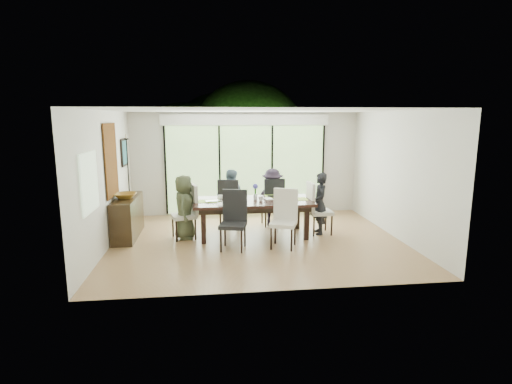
{
  "coord_description": "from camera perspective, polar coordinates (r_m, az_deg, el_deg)",
  "views": [
    {
      "loc": [
        -1.0,
        -8.03,
        2.56
      ],
      "look_at": [
        0.0,
        0.25,
        1.0
      ],
      "focal_mm": 28.0,
      "sensor_mm": 36.0,
      "label": 1
    }
  ],
  "objects": [
    {
      "name": "table_leg_fl",
      "position": [
        8.27,
        -7.52,
        -4.88
      ],
      "size": [
        0.1,
        0.1,
        0.73
      ],
      "primitive_type": "cube",
      "color": "black",
      "rests_on": "floor"
    },
    {
      "name": "candlestick_shaft",
      "position": [
        9.25,
        -17.83,
        3.51
      ],
      "size": [
        0.02,
        0.02,
        1.21
      ],
      "primitive_type": "cylinder",
      "color": "black",
      "rests_on": "sideboard"
    },
    {
      "name": "hyacinth_stems",
      "position": [
        8.65,
        -0.09,
        0.13
      ],
      "size": [
        0.04,
        0.04,
        0.17
      ],
      "primitive_type": "cylinder",
      "color": "#337226",
      "rests_on": "table_top"
    },
    {
      "name": "tablet_far_r",
      "position": [
        9.04,
        2.51,
        -0.58
      ],
      "size": [
        0.26,
        0.18,
        0.01
      ],
      "primitive_type": "cube",
      "color": "black",
      "rests_on": "table_top"
    },
    {
      "name": "glass_doors",
      "position": [
        10.64,
        -1.44,
        3.25
      ],
      "size": [
        4.2,
        0.02,
        2.3
      ],
      "primitive_type": "cube",
      "color": "#598C3F",
      "rests_on": "wall_back"
    },
    {
      "name": "candlestick_base",
      "position": [
        9.34,
        -17.62,
        -0.2
      ],
      "size": [
        0.1,
        0.1,
        0.04
      ],
      "primitive_type": "cylinder",
      "color": "black",
      "rests_on": "sideboard"
    },
    {
      "name": "bowl",
      "position": [
        8.9,
        -18.16,
        -0.51
      ],
      "size": [
        0.46,
        0.46,
        0.11
      ],
      "primitive_type": "imported",
      "color": "brown",
      "rests_on": "sideboard"
    },
    {
      "name": "deck",
      "position": [
        11.77,
        -1.84,
        -2.22
      ],
      "size": [
        6.0,
        1.8,
        0.1
      ],
      "primitive_type": "cube",
      "color": "brown",
      "rests_on": "ground"
    },
    {
      "name": "candle",
      "position": [
        9.2,
        -18.07,
        7.57
      ],
      "size": [
        0.03,
        0.03,
        0.1
      ],
      "primitive_type": "cylinder",
      "color": "silver",
      "rests_on": "sideboard"
    },
    {
      "name": "placemat_far_r",
      "position": [
        9.1,
        2.77,
        -0.57
      ],
      "size": [
        0.47,
        0.34,
        0.01
      ],
      "primitive_type": "cube",
      "color": "#88AB3D",
      "rests_on": "table_top"
    },
    {
      "name": "wall_left",
      "position": [
        8.37,
        -20.72,
        1.59
      ],
      "size": [
        0.02,
        5.0,
        2.7
      ],
      "primitive_type": "cube",
      "color": "silver",
      "rests_on": "floor"
    },
    {
      "name": "person_far_right",
      "position": [
        9.54,
        2.34,
        -0.75
      ],
      "size": [
        0.7,
        0.51,
        1.37
      ],
      "primitive_type": "imported",
      "rotation": [
        0.0,
        0.0,
        2.97
      ],
      "color": "#251C2A",
      "rests_on": "floor"
    },
    {
      "name": "cup_a",
      "position": [
        8.72,
        -5.07,
        -0.76
      ],
      "size": [
        0.19,
        0.19,
        0.1
      ],
      "primitive_type": "imported",
      "rotation": [
        0.0,
        0.0,
        0.82
      ],
      "color": "white",
      "rests_on": "table_top"
    },
    {
      "name": "placemat_right",
      "position": [
        8.79,
        5.78,
        -1.01
      ],
      "size": [
        0.47,
        0.34,
        0.01
      ],
      "primitive_type": "cube",
      "color": "#AAC345",
      "rests_on": "table_top"
    },
    {
      "name": "chair_left_end",
      "position": [
        8.65,
        -10.32,
        -2.79
      ],
      "size": [
        0.6,
        0.6,
        1.17
      ],
      "primitive_type": null,
      "rotation": [
        0.0,
        0.0,
        -1.31
      ],
      "color": "beige",
      "rests_on": "floor"
    },
    {
      "name": "candlestick_pan",
      "position": [
        9.2,
        -18.05,
        7.21
      ],
      "size": [
        0.1,
        0.1,
        0.03
      ],
      "primitive_type": "cylinder",
      "color": "black",
      "rests_on": "sideboard"
    },
    {
      "name": "chair_far_left",
      "position": [
        9.47,
        -3.67,
        -1.46
      ],
      "size": [
        0.6,
        0.6,
        1.17
      ],
      "primitive_type": null,
      "rotation": [
        0.0,
        0.0,
        2.86
      ],
      "color": "black",
      "rests_on": "floor"
    },
    {
      "name": "side_window",
      "position": [
        7.19,
        -22.72,
        1.28
      ],
      "size": [
        0.02,
        0.9,
        1.0
      ],
      "primitive_type": "cube",
      "color": "#8CAD7F",
      "rests_on": "wall_left"
    },
    {
      "name": "person_right_end",
      "position": [
        8.94,
        9.08,
        -1.64
      ],
      "size": [
        0.42,
        0.65,
        1.37
      ],
      "primitive_type": "imported",
      "rotation": [
        0.0,
        0.0,
        -1.6
      ],
      "color": "black",
      "rests_on": "floor"
    },
    {
      "name": "mullion_b",
      "position": [
        10.58,
        -5.21,
        3.17
      ],
      "size": [
        0.05,
        0.04,
        2.3
      ],
      "primitive_type": "cube",
      "color": "black",
      "rests_on": "wall_back"
    },
    {
      "name": "floor",
      "position": [
        8.49,
        0.2,
        -6.99
      ],
      "size": [
        6.0,
        5.0,
        0.01
      ],
      "primitive_type": "cube",
      "color": "brown",
      "rests_on": "ground"
    },
    {
      "name": "vase",
      "position": [
        8.68,
        -0.09,
        -0.7
      ],
      "size": [
        0.09,
        0.09,
        0.13
      ],
      "primitive_type": "cylinder",
      "color": "silver",
      "rests_on": "table_top"
    },
    {
      "name": "cup_b",
      "position": [
        8.55,
        0.69,
        -0.97
      ],
      "size": [
        0.14,
        0.14,
        0.1
      ],
      "primitive_type": "imported",
      "rotation": [
        0.0,
        0.0,
        2.02
      ],
      "color": "white",
      "rests_on": "table_top"
    },
    {
      "name": "table_leg_fr",
      "position": [
        8.51,
        7.21,
        -4.42
      ],
      "size": [
        0.1,
        0.1,
        0.73
      ],
      "primitive_type": "cube",
      "color": "black",
      "rests_on": "floor"
    },
    {
      "name": "cup_c",
      "position": [
        8.85,
        4.7,
        -0.6
      ],
      "size": [
        0.17,
        0.17,
        0.1
      ],
      "primitive_type": "imported",
      "rotation": [
        0.0,
        0.0,
        3.53
      ],
      "color": "white",
      "rests_on": "table_top"
    },
    {
      "name": "person_left_end",
      "position": [
        8.62,
        -10.21,
        -2.13
      ],
      "size": [
        0.47,
        0.68,
        1.37
      ],
      "primitive_type": "imported",
      "rotation": [
        0.0,
        0.0,
        1.47
      ],
      "color": "#414931",
      "rests_on": "floor"
    },
    {
      "name": "table_leg_br",
      "position": [
        9.32,
        5.94,
        -3.07
      ],
      "size": [
        0.1,
        0.1,
        0.73
      ],
      "primitive_type": "cube",
      "color": "black",
      "rests_on": "floor"
    },
    {
      "name": "rail_top",
      "position": [
        12.43,
        -2.18,
        1.29
      ],
      "size": [
        6.0,
        0.08,
        0.06
      ],
      "primitive_type": "cube",
      "color": "#523323",
      "rests_on": "deck"
    },
    {
      "name": "wall_back",
      "position": [
        10.66,
        -1.46,
        4.08
      ],
      "size": [
        6.0,
        0.02,
        2.7
      ],
      "primitive_type": "cube",
      "color": "beige",
      "rests_on": "floor"
    },
    {
      "name": "wall_front",
      "position": [
        5.74,
        3.3,
        -1.61
      ],
      "size": [
        6.0,
        0.02,
        2.7
      ],
      "primitive_type": "cube",
      "color": "white",
      "rests_on": "floor"
    },
    {
      "name": "book",
      "position": [
        8.71,
        1.21,
        -1.01
      ],
      "size": [
        0.23,
        0.28,
        0.02
      ],
      "primitive_type": "imported",
      "rotation": [
        0.0,
        0.0,
        0.28
      ],
      "color": "white",
      "rests_on": "table_top"
    },
    {
      "name": "foliage_mid",
      "position": [
        13.92,
        -1.11,
        7.47
      ],
      "size": [
        4.0,
        4.0,
        4.0
      ],
      "primitive_type": "sphere",
      "color": "#14380F",
      "rests_on": "ground"
    },
    {
      "name": "mullion_d",
      "position": [
        11.02,
        9.52,
        3.37
      ],
      "size": [
        0.05,
        0.04,
        2.3
      ],
      "primitive_type": "cube",
      "color": "black",
      "rests_on": "wall_back"
    },
    {
      "name": "art_frame",
      "position": [
        9.96,
        -18.35,
        5.4
      ],
      "size": [
        0.03,
        0.55,
        0.65
      ],
      "primitive_type": "cube",
      "color": "black",
      "rests_on": "wall_left"
    },
    {
      "name": "blinds_header",
      "position": [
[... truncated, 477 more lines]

